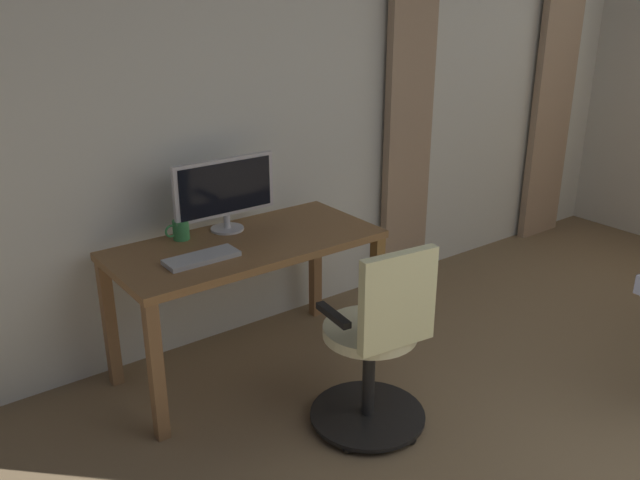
{
  "coord_description": "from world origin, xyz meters",
  "views": [
    {
      "loc": [
        2.6,
        0.02,
        2.01
      ],
      "look_at": [
        0.93,
        -2.21,
        0.93
      ],
      "focal_mm": 37.66,
      "sensor_mm": 36.0,
      "label": 1
    }
  ],
  "objects_px": {
    "mug_coffee": "(180,230)",
    "computer_keyboard": "(202,258)",
    "office_chair": "(377,347)",
    "desk": "(246,259)",
    "computer_monitor": "(225,190)"
  },
  "relations": [
    {
      "from": "office_chair",
      "to": "computer_keyboard",
      "type": "bearing_deg",
      "value": 129.67
    },
    {
      "from": "computer_keyboard",
      "to": "desk",
      "type": "bearing_deg",
      "value": -163.24
    },
    {
      "from": "computer_keyboard",
      "to": "computer_monitor",
      "type": "bearing_deg",
      "value": -135.76
    },
    {
      "from": "office_chair",
      "to": "mug_coffee",
      "type": "relative_size",
      "value": 7.2
    },
    {
      "from": "computer_monitor",
      "to": "office_chair",
      "type": "bearing_deg",
      "value": 99.38
    },
    {
      "from": "computer_keyboard",
      "to": "mug_coffee",
      "type": "bearing_deg",
      "value": -97.94
    },
    {
      "from": "desk",
      "to": "mug_coffee",
      "type": "distance_m",
      "value": 0.38
    },
    {
      "from": "desk",
      "to": "computer_keyboard",
      "type": "xyz_separation_m",
      "value": [
        0.3,
        0.09,
        0.11
      ]
    },
    {
      "from": "desk",
      "to": "mug_coffee",
      "type": "bearing_deg",
      "value": -41.65
    },
    {
      "from": "computer_keyboard",
      "to": "mug_coffee",
      "type": "distance_m",
      "value": 0.32
    },
    {
      "from": "mug_coffee",
      "to": "computer_keyboard",
      "type": "bearing_deg",
      "value": 82.06
    },
    {
      "from": "computer_monitor",
      "to": "computer_keyboard",
      "type": "bearing_deg",
      "value": 44.24
    },
    {
      "from": "computer_monitor",
      "to": "computer_keyboard",
      "type": "height_order",
      "value": "computer_monitor"
    },
    {
      "from": "computer_monitor",
      "to": "mug_coffee",
      "type": "bearing_deg",
      "value": -3.51
    },
    {
      "from": "desk",
      "to": "computer_keyboard",
      "type": "distance_m",
      "value": 0.33
    }
  ]
}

